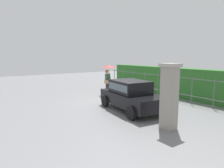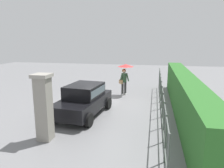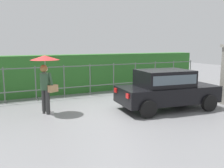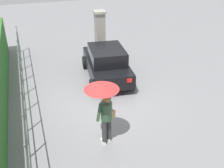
% 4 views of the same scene
% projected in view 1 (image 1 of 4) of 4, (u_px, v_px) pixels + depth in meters
% --- Properties ---
extents(ground_plane, '(40.00, 40.00, 0.00)m').
position_uv_depth(ground_plane, '(120.00, 102.00, 11.61)').
color(ground_plane, slate).
extents(car, '(3.88, 2.19, 1.48)m').
position_uv_depth(car, '(131.00, 94.00, 9.84)').
color(car, black).
rests_on(car, ground).
extents(pedestrian, '(1.01, 1.01, 2.04)m').
position_uv_depth(pedestrian, '(108.00, 73.00, 13.90)').
color(pedestrian, '#333333').
rests_on(pedestrian, ground).
extents(gate_pillar, '(0.60, 0.60, 2.42)m').
position_uv_depth(gate_pillar, '(169.00, 96.00, 7.22)').
color(gate_pillar, gray).
rests_on(gate_pillar, ground).
extents(fence_section, '(11.37, 0.05, 1.50)m').
position_uv_depth(fence_section, '(165.00, 85.00, 12.67)').
color(fence_section, '#59605B').
rests_on(fence_section, ground).
extents(hedge_row, '(12.32, 0.90, 1.90)m').
position_uv_depth(hedge_row, '(176.00, 82.00, 13.26)').
color(hedge_row, '#2D6B28').
rests_on(hedge_row, ground).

